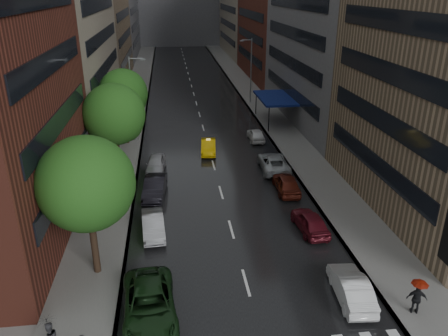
# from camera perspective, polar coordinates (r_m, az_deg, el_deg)

# --- Properties ---
(ground) EXTENTS (220.00, 220.00, 0.00)m
(ground) POSITION_cam_1_polar(r_m,az_deg,el_deg) (23.06, 4.73, -20.69)
(ground) COLOR gray
(ground) RESTS_ON ground
(road) EXTENTS (14.00, 140.00, 0.01)m
(road) POSITION_cam_1_polar(r_m,az_deg,el_deg) (68.31, -3.86, 9.25)
(road) COLOR black
(road) RESTS_ON ground
(sidewalk_left) EXTENTS (4.00, 140.00, 0.15)m
(sidewalk_left) POSITION_cam_1_polar(r_m,az_deg,el_deg) (68.37, -11.50, 8.92)
(sidewalk_left) COLOR gray
(sidewalk_left) RESTS_ON ground
(sidewalk_right) EXTENTS (4.00, 140.00, 0.15)m
(sidewalk_right) POSITION_cam_1_polar(r_m,az_deg,el_deg) (69.39, 3.67, 9.52)
(sidewalk_right) COLOR gray
(sidewalk_right) RESTS_ON ground
(tree_near) EXTENTS (5.36, 5.36, 8.54)m
(tree_near) POSITION_cam_1_polar(r_m,az_deg,el_deg) (24.94, -17.55, -2.00)
(tree_near) COLOR #382619
(tree_near) RESTS_ON ground
(tree_mid) EXTENTS (5.28, 5.28, 8.41)m
(tree_mid) POSITION_cam_1_polar(r_m,az_deg,el_deg) (38.38, -14.17, 6.79)
(tree_mid) COLOR #382619
(tree_mid) RESTS_ON ground
(tree_far) EXTENTS (5.07, 5.07, 8.08)m
(tree_far) POSITION_cam_1_polar(r_m,az_deg,el_deg) (47.02, -13.03, 9.46)
(tree_far) COLOR #382619
(tree_far) RESTS_ON ground
(taxi) EXTENTS (1.83, 4.28, 1.37)m
(taxi) POSITION_cam_1_polar(r_m,az_deg,el_deg) (44.56, -2.05, 2.82)
(taxi) COLOR yellow
(taxi) RESTS_ON ground
(parked_cars_left) EXTENTS (3.07, 24.52, 1.60)m
(parked_cars_left) POSITION_cam_1_polar(r_m,az_deg,el_deg) (30.05, -9.27, -7.71)
(parked_cars_left) COLOR black
(parked_cars_left) RESTS_ON ground
(parked_cars_right) EXTENTS (2.67, 30.96, 1.51)m
(parked_cars_right) POSITION_cam_1_polar(r_m,az_deg,el_deg) (36.40, 8.19, -2.05)
(parked_cars_right) COLOR white
(parked_cars_right) RESTS_ON ground
(ped_black_umbrella) EXTENTS (1.10, 1.06, 2.09)m
(ped_black_umbrella) POSITION_cam_1_polar(r_m,az_deg,el_deg) (22.39, -21.90, -19.46)
(ped_black_umbrella) COLOR #48484D
(ped_black_umbrella) RESTS_ON sidewalk_left
(ped_red_umbrella) EXTENTS (1.09, 0.82, 2.01)m
(ped_red_umbrella) POSITION_cam_1_polar(r_m,az_deg,el_deg) (25.14, 23.99, -14.79)
(ped_red_umbrella) COLOR black
(ped_red_umbrella) RESTS_ON sidewalk_right
(street_lamp_left) EXTENTS (1.74, 0.22, 9.00)m
(street_lamp_left) POSITION_cam_1_polar(r_m,az_deg,el_deg) (47.77, -11.83, 8.98)
(street_lamp_left) COLOR gray
(street_lamp_left) RESTS_ON sidewalk_left
(street_lamp_right) EXTENTS (1.74, 0.22, 9.00)m
(street_lamp_right) POSITION_cam_1_polar(r_m,az_deg,el_deg) (63.38, 3.48, 12.71)
(street_lamp_right) COLOR gray
(street_lamp_right) RESTS_ON sidewalk_right
(awning) EXTENTS (4.00, 8.00, 3.12)m
(awning) POSITION_cam_1_polar(r_m,az_deg,el_deg) (54.42, 6.69, 9.05)
(awning) COLOR navy
(awning) RESTS_ON sidewalk_right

